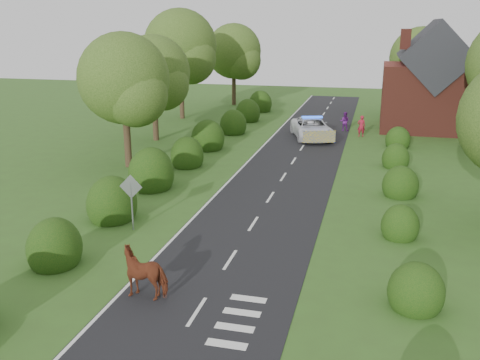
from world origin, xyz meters
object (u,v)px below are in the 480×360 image
(police_van, at_px, (312,128))
(pedestrian_red, at_px, (361,126))
(road_sign, at_px, (131,194))
(pedestrian_purple, at_px, (345,121))
(cow, at_px, (146,275))

(police_van, distance_m, pedestrian_red, 4.14)
(road_sign, xyz_separation_m, pedestrian_red, (9.03, 23.36, -0.80))
(pedestrian_purple, bearing_deg, road_sign, 76.30)
(pedestrian_red, bearing_deg, road_sign, 58.68)
(road_sign, height_order, pedestrian_purple, road_sign)
(road_sign, xyz_separation_m, police_van, (5.25, 21.68, -0.84))
(cow, xyz_separation_m, police_van, (2.26, 26.95, 0.11))
(pedestrian_red, relative_size, pedestrian_purple, 1.06)
(pedestrian_purple, bearing_deg, pedestrian_red, 127.80)
(pedestrian_red, xyz_separation_m, pedestrian_purple, (-1.46, 2.09, -0.05))
(road_sign, xyz_separation_m, pedestrian_purple, (7.57, 25.46, -0.84))
(cow, distance_m, police_van, 27.04)
(pedestrian_red, distance_m, pedestrian_purple, 2.55)
(police_van, bearing_deg, pedestrian_red, 6.29)
(cow, height_order, police_van, police_van)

